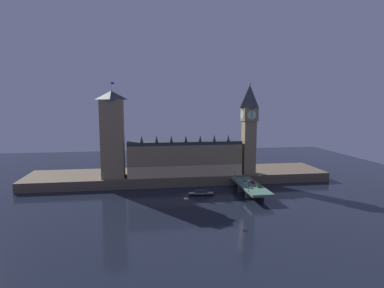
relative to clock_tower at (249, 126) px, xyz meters
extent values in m
plane|color=black|center=(-49.66, -25.86, -41.60)|extent=(400.00, 400.00, 0.00)
cube|color=brown|center=(-49.66, 13.14, -38.29)|extent=(220.00, 42.00, 6.61)
cube|color=#8E7A56|center=(-46.90, 2.80, -23.87)|extent=(80.87, 16.31, 22.24)
cube|color=#D5B989|center=(-46.90, -5.48, -30.99)|extent=(80.87, 0.20, 8.01)
cube|color=#2D3338|center=(-46.90, 2.80, -11.55)|extent=(80.87, 15.00, 2.40)
cone|color=#2D3338|center=(-77.22, -4.14, -7.91)|extent=(2.40, 2.40, 4.89)
cone|color=#2D3338|center=(-67.11, -4.14, -7.91)|extent=(2.40, 2.40, 4.89)
cone|color=#2D3338|center=(-57.00, -4.14, -7.91)|extent=(2.40, 2.40, 4.89)
cone|color=#2D3338|center=(-46.90, -4.14, -7.91)|extent=(2.40, 2.40, 4.89)
cone|color=#2D3338|center=(-36.79, -4.14, -7.91)|extent=(2.40, 2.40, 4.89)
cone|color=#2D3338|center=(-26.68, -4.14, -7.91)|extent=(2.40, 2.40, 4.89)
cone|color=#2D3338|center=(-16.57, -4.14, -7.91)|extent=(2.40, 2.40, 4.89)
cube|color=#8E7A56|center=(0.00, 0.00, -15.67)|extent=(8.72, 8.72, 38.63)
cube|color=#8E7A56|center=(0.00, 0.00, 8.22)|extent=(10.29, 10.29, 9.14)
cylinder|color=#B7E5B7|center=(0.00, -5.27, 8.22)|extent=(6.53, 0.25, 6.53)
cylinder|color=#B7E5B7|center=(0.00, 5.27, 8.22)|extent=(6.53, 0.25, 6.53)
cylinder|color=#B7E5B7|center=(5.27, 0.00, 8.22)|extent=(0.25, 6.53, 6.53)
cylinder|color=#B7E5B7|center=(-5.27, 0.00, 8.22)|extent=(0.25, 6.53, 6.53)
cube|color=black|center=(0.00, -5.45, 8.71)|extent=(0.36, 0.10, 4.90)
pyramid|color=#2D3338|center=(0.00, 0.00, 21.18)|extent=(10.29, 10.29, 16.77)
sphere|color=gold|center=(0.00, 0.00, 30.36)|extent=(1.60, 1.60, 1.60)
cube|color=#8E7A56|center=(-97.13, 3.34, -8.04)|extent=(15.40, 15.40, 53.90)
pyramid|color=#2D3338|center=(-97.13, 3.34, 21.87)|extent=(15.71, 15.71, 5.90)
cylinder|color=#99999E|center=(-97.13, 3.34, 27.82)|extent=(0.24, 0.24, 6.00)
cube|color=navy|center=(-96.03, 3.34, 29.92)|extent=(2.00, 0.08, 1.20)
cube|color=#4C7560|center=(-8.66, -30.86, -36.20)|extent=(13.24, 46.00, 1.40)
cube|color=brown|center=(-8.66, -38.53, -39.25)|extent=(11.25, 3.20, 4.69)
cube|color=brown|center=(-8.66, -23.19, -39.25)|extent=(11.25, 3.20, 4.69)
cube|color=white|center=(-11.57, -26.98, -34.89)|extent=(1.88, 3.85, 0.87)
cube|color=black|center=(-11.57, -26.98, -34.23)|extent=(1.54, 1.73, 0.45)
cylinder|color=black|center=(-12.46, -25.79, -35.18)|extent=(0.22, 0.64, 0.64)
cylinder|color=black|center=(-10.68, -25.79, -35.18)|extent=(0.22, 0.64, 0.64)
cylinder|color=black|center=(-12.46, -28.17, -35.18)|extent=(0.22, 0.64, 0.64)
cylinder|color=black|center=(-10.68, -28.17, -35.18)|extent=(0.22, 0.64, 0.64)
cube|color=white|center=(-11.57, -36.86, -34.99)|extent=(1.84, 3.81, 0.68)
cube|color=black|center=(-11.57, -36.86, -34.42)|extent=(1.51, 1.72, 0.45)
cylinder|color=black|center=(-12.44, -35.68, -35.18)|extent=(0.22, 0.64, 0.64)
cylinder|color=black|center=(-10.69, -35.68, -35.18)|extent=(0.22, 0.64, 0.64)
cylinder|color=black|center=(-12.44, -38.04, -35.18)|extent=(0.22, 0.64, 0.64)
cylinder|color=black|center=(-10.69, -38.04, -35.18)|extent=(0.22, 0.64, 0.64)
cube|color=#235633|center=(-5.74, -36.86, -34.85)|extent=(1.92, 3.95, 0.96)
cube|color=black|center=(-5.74, -36.86, -34.14)|extent=(1.58, 1.78, 0.45)
cylinder|color=black|center=(-4.83, -38.08, -35.18)|extent=(0.22, 0.64, 0.64)
cylinder|color=black|center=(-6.66, -38.08, -35.18)|extent=(0.22, 0.64, 0.64)
cylinder|color=black|center=(-4.83, -35.63, -35.18)|extent=(0.22, 0.64, 0.64)
cylinder|color=black|center=(-6.66, -35.63, -35.18)|extent=(0.22, 0.64, 0.64)
cube|color=red|center=(-5.74, -26.81, -34.98)|extent=(1.88, 4.53, 0.69)
cube|color=black|center=(-5.74, -26.81, -34.42)|extent=(1.54, 2.04, 0.45)
cylinder|color=black|center=(-4.85, -28.21, -35.18)|extent=(0.22, 0.64, 0.64)
cylinder|color=black|center=(-6.64, -28.21, -35.18)|extent=(0.22, 0.64, 0.64)
cylinder|color=black|center=(-4.85, -25.41, -35.18)|extent=(0.22, 0.64, 0.64)
cylinder|color=black|center=(-6.64, -25.41, -35.18)|extent=(0.22, 0.64, 0.64)
cylinder|color=black|center=(-14.48, -38.63, -35.07)|extent=(0.28, 0.28, 0.87)
cylinder|color=black|center=(-14.48, -38.63, -34.28)|extent=(0.38, 0.38, 0.72)
sphere|color=tan|center=(-14.48, -38.63, -33.80)|extent=(0.23, 0.23, 0.23)
cylinder|color=black|center=(-2.83, -33.68, -35.12)|extent=(0.28, 0.28, 0.77)
cylinder|color=maroon|center=(-2.83, -33.68, -34.41)|extent=(0.38, 0.38, 0.64)
sphere|color=tan|center=(-2.83, -33.68, -33.98)|extent=(0.21, 0.21, 0.21)
cylinder|color=#2D3333|center=(-14.88, -45.58, -35.25)|extent=(0.56, 0.56, 0.50)
cylinder|color=#2D3333|center=(-14.88, -45.58, -32.23)|extent=(0.18, 0.18, 5.54)
sphere|color=#F9E5A3|center=(-14.88, -45.58, -28.91)|extent=(0.60, 0.60, 0.60)
sphere|color=#F9E5A3|center=(-15.33, -45.58, -29.26)|extent=(0.44, 0.44, 0.44)
sphere|color=#F9E5A3|center=(-14.43, -45.58, -29.26)|extent=(0.44, 0.44, 0.44)
cylinder|color=#2D3333|center=(-2.43, -30.86, -35.25)|extent=(0.56, 0.56, 0.50)
cylinder|color=#2D3333|center=(-2.43, -30.86, -32.58)|extent=(0.18, 0.18, 4.85)
sphere|color=#F9E5A3|center=(-2.43, -30.86, -29.60)|extent=(0.60, 0.60, 0.60)
sphere|color=#F9E5A3|center=(-2.88, -30.86, -29.95)|extent=(0.44, 0.44, 0.44)
sphere|color=#F9E5A3|center=(-1.98, -30.86, -29.95)|extent=(0.44, 0.44, 0.44)
cylinder|color=#2D3333|center=(-14.88, -16.14, -35.25)|extent=(0.56, 0.56, 0.50)
cylinder|color=#2D3333|center=(-14.88, -16.14, -32.05)|extent=(0.18, 0.18, 5.91)
sphere|color=#F9E5A3|center=(-14.88, -16.14, -28.54)|extent=(0.60, 0.60, 0.60)
sphere|color=#F9E5A3|center=(-15.33, -16.14, -28.89)|extent=(0.44, 0.44, 0.44)
sphere|color=#F9E5A3|center=(-14.43, -16.14, -28.89)|extent=(0.44, 0.44, 0.44)
ellipsoid|color=#28282D|center=(-40.43, -28.62, -40.77)|extent=(17.62, 5.82, 1.64)
cube|color=tan|center=(-40.43, -28.62, -40.03)|extent=(15.47, 4.79, 0.24)
cube|color=#2D333D|center=(-40.43, -28.62, -39.09)|extent=(8.00, 3.32, 1.64)
camera|label=1|loc=(-75.86, -223.18, 16.41)|focal=30.00mm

